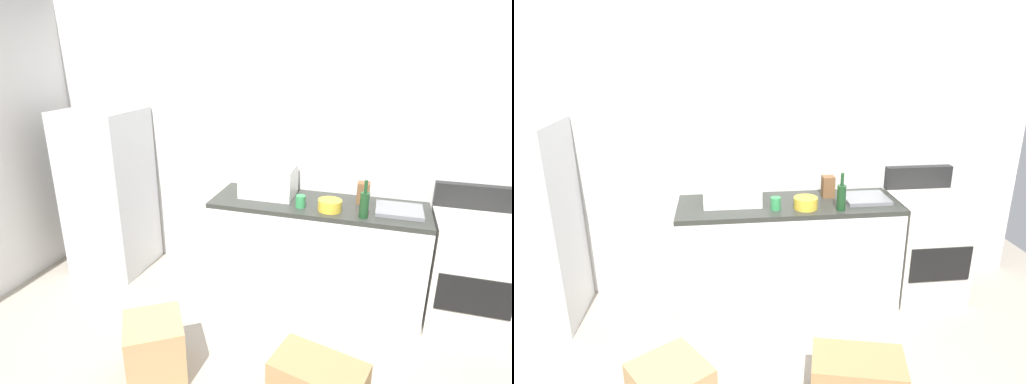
# 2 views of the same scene
# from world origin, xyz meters

# --- Properties ---
(ground_plane) EXTENTS (6.00, 6.00, 0.00)m
(ground_plane) POSITION_xyz_m (0.00, 0.00, 0.00)
(ground_plane) COLOR #9E9384
(wall_back) EXTENTS (5.00, 0.10, 2.60)m
(wall_back) POSITION_xyz_m (0.00, 1.55, 1.30)
(wall_back) COLOR silver
(wall_back) RESTS_ON ground_plane
(kitchen_counter) EXTENTS (1.80, 0.60, 0.90)m
(kitchen_counter) POSITION_xyz_m (0.30, 1.20, 0.45)
(kitchen_counter) COLOR silver
(kitchen_counter) RESTS_ON ground_plane
(refrigerator) EXTENTS (0.68, 0.66, 1.60)m
(refrigerator) POSITION_xyz_m (-1.75, 1.15, 0.80)
(refrigerator) COLOR silver
(refrigerator) RESTS_ON ground_plane
(stove_oven) EXTENTS (0.60, 0.61, 1.10)m
(stove_oven) POSITION_xyz_m (1.52, 1.21, 0.47)
(stove_oven) COLOR silver
(stove_oven) RESTS_ON ground_plane
(microwave) EXTENTS (0.46, 0.34, 0.27)m
(microwave) POSITION_xyz_m (-0.15, 1.26, 1.04)
(microwave) COLOR white
(microwave) RESTS_ON kitchen_counter
(sink_basin) EXTENTS (0.36, 0.32, 0.03)m
(sink_basin) POSITION_xyz_m (0.95, 1.20, 0.92)
(sink_basin) COLOR slate
(sink_basin) RESTS_ON kitchen_counter
(wine_bottle) EXTENTS (0.07, 0.07, 0.30)m
(wine_bottle) POSITION_xyz_m (0.68, 0.99, 1.01)
(wine_bottle) COLOR #193F1E
(wine_bottle) RESTS_ON kitchen_counter
(coffee_mug) EXTENTS (0.08, 0.08, 0.10)m
(coffee_mug) POSITION_xyz_m (0.18, 1.06, 0.95)
(coffee_mug) COLOR #338C4C
(coffee_mug) RESTS_ON kitchen_counter
(knife_block) EXTENTS (0.10, 0.10, 0.18)m
(knife_block) POSITION_xyz_m (0.66, 1.32, 0.99)
(knife_block) COLOR brown
(knife_block) RESTS_ON kitchen_counter
(mixing_bowl) EXTENTS (0.19, 0.19, 0.09)m
(mixing_bowl) POSITION_xyz_m (0.42, 1.06, 0.95)
(mixing_bowl) COLOR gold
(mixing_bowl) RESTS_ON kitchen_counter
(cardboard_box_large) EXTENTS (0.53, 0.54, 0.42)m
(cardboard_box_large) POSITION_xyz_m (-0.57, -0.07, 0.21)
(cardboard_box_large) COLOR tan
(cardboard_box_large) RESTS_ON ground_plane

